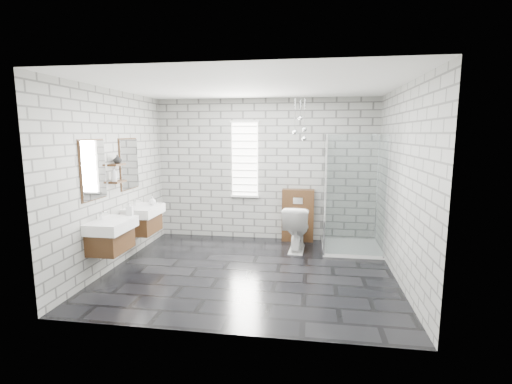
% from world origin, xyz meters
% --- Properties ---
extents(floor, '(4.20, 3.60, 0.02)m').
position_xyz_m(floor, '(0.00, 0.00, -0.01)').
color(floor, black).
rests_on(floor, ground).
extents(ceiling, '(4.20, 3.60, 0.02)m').
position_xyz_m(ceiling, '(0.00, 0.00, 2.71)').
color(ceiling, white).
rests_on(ceiling, wall_back).
extents(wall_back, '(4.20, 0.02, 2.70)m').
position_xyz_m(wall_back, '(0.00, 1.81, 1.35)').
color(wall_back, '#9D9D98').
rests_on(wall_back, floor).
extents(wall_front, '(4.20, 0.02, 2.70)m').
position_xyz_m(wall_front, '(0.00, -1.81, 1.35)').
color(wall_front, '#9D9D98').
rests_on(wall_front, floor).
extents(wall_left, '(0.02, 3.60, 2.70)m').
position_xyz_m(wall_left, '(-2.11, 0.00, 1.35)').
color(wall_left, '#9D9D98').
rests_on(wall_left, floor).
extents(wall_right, '(0.02, 3.60, 2.70)m').
position_xyz_m(wall_right, '(2.11, 0.00, 1.35)').
color(wall_right, '#9D9D98').
rests_on(wall_right, floor).
extents(vanity_left, '(0.47, 0.70, 1.57)m').
position_xyz_m(vanity_left, '(-1.91, -0.58, 0.76)').
color(vanity_left, '#4A2D16').
rests_on(vanity_left, wall_left).
extents(vanity_right, '(0.47, 0.70, 1.57)m').
position_xyz_m(vanity_right, '(-1.91, 0.44, 0.76)').
color(vanity_right, '#4A2D16').
rests_on(vanity_right, wall_left).
extents(shelf_lower, '(0.14, 0.30, 0.03)m').
position_xyz_m(shelf_lower, '(-2.03, -0.05, 1.32)').
color(shelf_lower, '#4A2D16').
rests_on(shelf_lower, wall_left).
extents(shelf_upper, '(0.14, 0.30, 0.03)m').
position_xyz_m(shelf_upper, '(-2.03, -0.05, 1.58)').
color(shelf_upper, '#4A2D16').
rests_on(shelf_upper, wall_left).
extents(window, '(0.56, 0.05, 1.48)m').
position_xyz_m(window, '(-0.40, 1.78, 1.55)').
color(window, white).
rests_on(window, wall_back).
extents(cistern_panel, '(0.60, 0.20, 1.00)m').
position_xyz_m(cistern_panel, '(0.64, 1.70, 0.50)').
color(cistern_panel, '#4A2D16').
rests_on(cistern_panel, floor).
extents(flush_plate, '(0.18, 0.01, 0.12)m').
position_xyz_m(flush_plate, '(0.64, 1.60, 0.80)').
color(flush_plate, silver).
rests_on(flush_plate, cistern_panel).
extents(shower_enclosure, '(1.00, 1.00, 2.03)m').
position_xyz_m(shower_enclosure, '(1.50, 1.18, 0.50)').
color(shower_enclosure, white).
rests_on(shower_enclosure, floor).
extents(pendant_cluster, '(0.26, 0.23, 0.79)m').
position_xyz_m(pendant_cluster, '(0.66, 1.38, 2.11)').
color(pendant_cluster, silver).
rests_on(pendant_cluster, ceiling).
extents(toilet, '(0.49, 0.81, 0.80)m').
position_xyz_m(toilet, '(0.64, 1.13, 0.40)').
color(toilet, white).
rests_on(toilet, floor).
extents(soap_bottle_a, '(0.11, 0.11, 0.20)m').
position_xyz_m(soap_bottle_a, '(-1.77, -0.23, 0.95)').
color(soap_bottle_a, '#B2B2B2').
rests_on(soap_bottle_a, vanity_left).
extents(soap_bottle_b, '(0.14, 0.14, 0.15)m').
position_xyz_m(soap_bottle_b, '(-1.77, 0.56, 0.93)').
color(soap_bottle_b, '#B2B2B2').
rests_on(soap_bottle_b, vanity_right).
extents(soap_bottle_c, '(0.09, 0.09, 0.22)m').
position_xyz_m(soap_bottle_c, '(-2.02, -0.16, 1.45)').
color(soap_bottle_c, '#B2B2B2').
rests_on(soap_bottle_c, shelf_lower).
extents(vase, '(0.15, 0.15, 0.13)m').
position_xyz_m(vase, '(-2.02, -0.04, 1.66)').
color(vase, '#B2B2B2').
rests_on(vase, shelf_upper).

